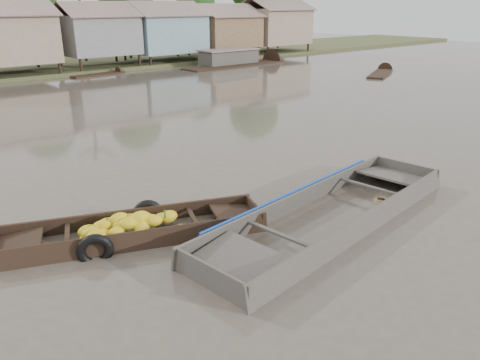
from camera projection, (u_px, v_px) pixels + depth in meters
ground at (262, 238)px, 10.45m from camera, size 120.00×120.00×0.00m
banana_boat at (128, 231)px, 10.42m from camera, size 6.02×3.50×0.82m
viewer_boat at (330, 218)px, 11.29m from camera, size 8.31×3.05×0.65m
distant_boats at (185, 68)px, 36.00m from camera, size 46.15×15.24×1.38m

